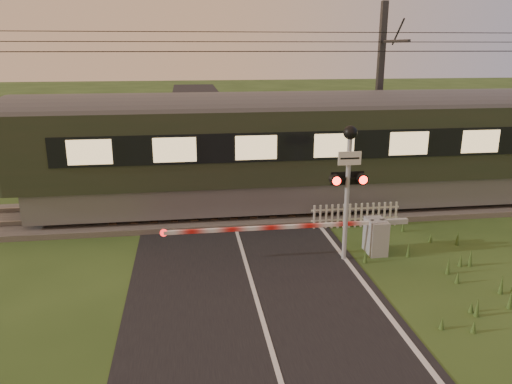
{
  "coord_description": "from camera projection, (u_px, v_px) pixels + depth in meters",
  "views": [
    {
      "loc": [
        -1.47,
        -10.07,
        5.64
      ],
      "look_at": [
        0.41,
        3.2,
        1.73
      ],
      "focal_mm": 35.0,
      "sensor_mm": 36.0,
      "label": 1
    }
  ],
  "objects": [
    {
      "name": "catenary_mast",
      "position": [
        379.0,
        96.0,
        19.4
      ],
      "size": [
        0.23,
        2.46,
        7.29
      ],
      "color": "#2D2D30",
      "rests_on": "ground"
    },
    {
      "name": "ground",
      "position": [
        258.0,
        305.0,
        11.34
      ],
      "size": [
        160.0,
        160.0,
        0.0
      ],
      "primitive_type": "plane",
      "color": "#2A4319",
      "rests_on": "ground"
    },
    {
      "name": "boom_gate",
      "position": [
        363.0,
        235.0,
        14.02
      ],
      "size": [
        6.89,
        0.76,
        1.01
      ],
      "color": "gray",
      "rests_on": "ground"
    },
    {
      "name": "track_bed",
      "position": [
        231.0,
        212.0,
        17.5
      ],
      "size": [
        140.0,
        3.4,
        0.39
      ],
      "color": "#47423D",
      "rests_on": "ground"
    },
    {
      "name": "overhead_wires",
      "position": [
        229.0,
        44.0,
        15.92
      ],
      "size": [
        120.0,
        0.62,
        0.62
      ],
      "color": "black",
      "rests_on": "ground"
    },
    {
      "name": "road",
      "position": [
        260.0,
        309.0,
        11.12
      ],
      "size": [
        6.0,
        140.0,
        0.03
      ],
      "color": "black",
      "rests_on": "ground"
    },
    {
      "name": "crossing_signal",
      "position": [
        348.0,
        170.0,
        13.06
      ],
      "size": [
        0.94,
        0.37,
        3.71
      ],
      "color": "gray",
      "rests_on": "ground"
    },
    {
      "name": "picket_fence",
      "position": [
        355.0,
        215.0,
        16.13
      ],
      "size": [
        2.94,
        0.07,
        0.8
      ],
      "color": "silver",
      "rests_on": "ground"
    }
  ]
}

